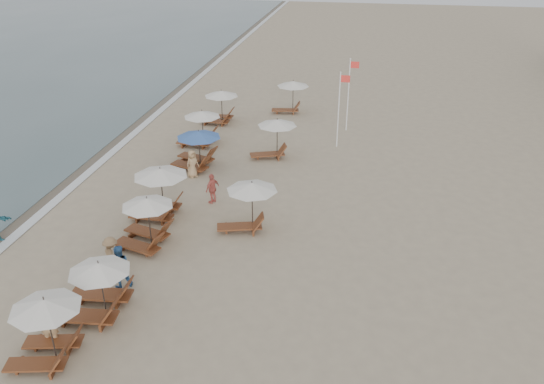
% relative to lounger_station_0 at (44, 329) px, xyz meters
% --- Properties ---
extents(ground, '(160.00, 160.00, 0.00)m').
position_rel_lounger_station_0_xyz_m(ground, '(5.70, 2.81, -1.18)').
color(ground, tan).
rests_on(ground, ground).
extents(wet_sand_band, '(3.20, 140.00, 0.01)m').
position_rel_lounger_station_0_xyz_m(wet_sand_band, '(-6.80, 12.81, -1.18)').
color(wet_sand_band, '#6B5E4C').
rests_on(wet_sand_band, ground).
extents(foam_line, '(0.50, 140.00, 0.02)m').
position_rel_lounger_station_0_xyz_m(foam_line, '(-5.50, 12.81, -1.17)').
color(foam_line, white).
rests_on(foam_line, ground).
extents(lounger_station_0, '(2.47, 2.15, 2.34)m').
position_rel_lounger_station_0_xyz_m(lounger_station_0, '(0.00, 0.00, 0.00)').
color(lounger_station_0, brown).
rests_on(lounger_station_0, ground).
extents(lounger_station_1, '(2.72, 2.21, 2.09)m').
position_rel_lounger_station_0_xyz_m(lounger_station_1, '(0.39, 2.43, -0.25)').
color(lounger_station_1, brown).
rests_on(lounger_station_1, ground).
extents(lounger_station_2, '(2.62, 2.42, 2.22)m').
position_rel_lounger_station_0_xyz_m(lounger_station_2, '(0.35, 6.96, -0.14)').
color(lounger_station_2, brown).
rests_on(lounger_station_2, ground).
extents(lounger_station_3, '(2.69, 2.46, 2.40)m').
position_rel_lounger_station_0_xyz_m(lounger_station_3, '(0.02, 9.49, 0.06)').
color(lounger_station_3, brown).
rests_on(lounger_station_3, ground).
extents(lounger_station_4, '(2.83, 2.59, 2.08)m').
position_rel_lounger_station_0_xyz_m(lounger_station_4, '(-0.04, 15.24, -0.14)').
color(lounger_station_4, brown).
rests_on(lounger_station_4, ground).
extents(lounger_station_5, '(2.65, 2.20, 2.09)m').
position_rel_lounger_station_0_xyz_m(lounger_station_5, '(-0.86, 18.57, -0.19)').
color(lounger_station_5, brown).
rests_on(lounger_station_5, ground).
extents(lounger_station_6, '(2.55, 2.24, 2.18)m').
position_rel_lounger_station_0_xyz_m(lounger_station_6, '(-0.73, 22.62, -0.08)').
color(lounger_station_6, brown).
rests_on(lounger_station_6, ground).
extents(inland_station_0, '(2.72, 2.24, 2.22)m').
position_rel_lounger_station_0_xyz_m(inland_station_0, '(4.27, 8.97, 0.19)').
color(inland_station_0, brown).
rests_on(inland_station_0, ground).
extents(inland_station_1, '(2.72, 2.24, 2.22)m').
position_rel_lounger_station_0_xyz_m(inland_station_1, '(3.92, 17.30, 0.19)').
color(inland_station_1, brown).
rests_on(inland_station_1, ground).
extents(inland_station_2, '(2.65, 2.24, 2.22)m').
position_rel_lounger_station_0_xyz_m(inland_station_2, '(3.63, 25.53, 0.23)').
color(inland_station_2, brown).
rests_on(inland_station_2, ground).
extents(beachgoer_near, '(0.64, 0.49, 1.57)m').
position_rel_lounger_station_0_xyz_m(beachgoer_near, '(-0.29, 0.64, -0.39)').
color(beachgoer_near, tan).
rests_on(beachgoer_near, ground).
extents(beachgoer_mid_a, '(1.06, 1.01, 1.73)m').
position_rel_lounger_station_0_xyz_m(beachgoer_mid_a, '(0.57, 4.02, -0.32)').
color(beachgoer_mid_a, '#35659F').
rests_on(beachgoer_mid_a, ground).
extents(beachgoer_mid_b, '(1.14, 1.12, 1.57)m').
position_rel_lounger_station_0_xyz_m(beachgoer_mid_b, '(-0.08, 4.78, -0.39)').
color(beachgoer_mid_b, '#95714C').
rests_on(beachgoer_mid_b, ground).
extents(beachgoer_far_a, '(0.72, 0.96, 1.51)m').
position_rel_lounger_station_0_xyz_m(beachgoer_far_a, '(2.08, 11.21, -0.43)').
color(beachgoer_far_a, '#C75B4F').
rests_on(beachgoer_far_a, ground).
extents(beachgoer_far_b, '(0.82, 0.88, 1.51)m').
position_rel_lounger_station_0_xyz_m(beachgoer_far_b, '(0.22, 13.90, -0.43)').
color(beachgoer_far_b, tan).
rests_on(beachgoer_far_b, ground).
extents(flag_pole_near, '(0.59, 0.08, 4.54)m').
position_rel_lounger_station_0_xyz_m(flag_pole_near, '(7.42, 19.64, 1.33)').
color(flag_pole_near, silver).
rests_on(flag_pole_near, ground).
extents(flag_pole_far, '(0.59, 0.08, 4.65)m').
position_rel_lounger_station_0_xyz_m(flag_pole_far, '(7.81, 22.61, 1.39)').
color(flag_pole_far, silver).
rests_on(flag_pole_far, ground).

